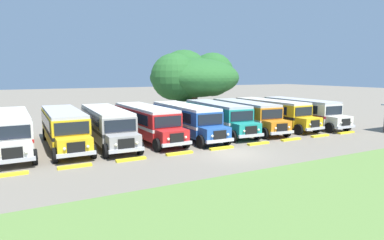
% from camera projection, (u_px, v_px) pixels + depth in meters
% --- Properties ---
extents(ground_plane, '(220.00, 220.00, 0.00)m').
position_uv_depth(ground_plane, '(234.00, 154.00, 23.16)').
color(ground_plane, slate).
extents(foreground_grass_strip, '(80.00, 10.51, 0.01)m').
position_uv_depth(foreground_grass_strip, '(347.00, 196.00, 15.17)').
color(foreground_grass_strip, olive).
rests_on(foreground_grass_strip, ground_plane).
extents(parked_bus_slot_0, '(2.96, 10.88, 2.82)m').
position_uv_depth(parked_bus_slot_0, '(11.00, 130.00, 23.85)').
color(parked_bus_slot_0, silver).
rests_on(parked_bus_slot_0, ground_plane).
extents(parked_bus_slot_1, '(2.77, 10.85, 2.82)m').
position_uv_depth(parked_bus_slot_1, '(64.00, 126.00, 25.41)').
color(parked_bus_slot_1, yellow).
rests_on(parked_bus_slot_1, ground_plane).
extents(parked_bus_slot_2, '(2.79, 10.85, 2.82)m').
position_uv_depth(parked_bus_slot_2, '(107.00, 124.00, 26.55)').
color(parked_bus_slot_2, '#9E9993').
rests_on(parked_bus_slot_2, ground_plane).
extents(parked_bus_slot_3, '(3.07, 10.89, 2.82)m').
position_uv_depth(parked_bus_slot_3, '(146.00, 121.00, 28.31)').
color(parked_bus_slot_3, red).
rests_on(parked_bus_slot_3, ground_plane).
extents(parked_bus_slot_4, '(2.69, 10.84, 2.82)m').
position_uv_depth(parked_bus_slot_4, '(186.00, 119.00, 29.53)').
color(parked_bus_slot_4, '#23519E').
rests_on(parked_bus_slot_4, ground_plane).
extents(parked_bus_slot_5, '(3.26, 10.92, 2.82)m').
position_uv_depth(parked_bus_slot_5, '(218.00, 116.00, 31.74)').
color(parked_bus_slot_5, teal).
rests_on(parked_bus_slot_5, ground_plane).
extents(parked_bus_slot_6, '(3.36, 10.94, 2.82)m').
position_uv_depth(parked_bus_slot_6, '(246.00, 114.00, 33.08)').
color(parked_bus_slot_6, orange).
rests_on(parked_bus_slot_6, ground_plane).
extents(parked_bus_slot_7, '(2.87, 10.86, 2.82)m').
position_uv_depth(parked_bus_slot_7, '(272.00, 112.00, 34.89)').
color(parked_bus_slot_7, yellow).
rests_on(parked_bus_slot_7, ground_plane).
extents(parked_bus_slot_8, '(2.87, 10.86, 2.82)m').
position_uv_depth(parked_bus_slot_8, '(301.00, 111.00, 35.89)').
color(parked_bus_slot_8, silver).
rests_on(parked_bus_slot_8, ground_plane).
extents(curb_wheelstop_0, '(2.00, 0.36, 0.15)m').
position_uv_depth(curb_wheelstop_0, '(9.00, 175.00, 18.19)').
color(curb_wheelstop_0, yellow).
rests_on(curb_wheelstop_0, ground_plane).
extents(curb_wheelstop_1, '(2.00, 0.36, 0.15)m').
position_uv_depth(curb_wheelstop_1, '(75.00, 166.00, 19.80)').
color(curb_wheelstop_1, yellow).
rests_on(curb_wheelstop_1, ground_plane).
extents(curb_wheelstop_2, '(2.00, 0.36, 0.15)m').
position_uv_depth(curb_wheelstop_2, '(131.00, 159.00, 21.41)').
color(curb_wheelstop_2, yellow).
rests_on(curb_wheelstop_2, ground_plane).
extents(curb_wheelstop_3, '(2.00, 0.36, 0.15)m').
position_uv_depth(curb_wheelstop_3, '(179.00, 153.00, 23.02)').
color(curb_wheelstop_3, yellow).
rests_on(curb_wheelstop_3, ground_plane).
extents(curb_wheelstop_4, '(2.00, 0.36, 0.15)m').
position_uv_depth(curb_wheelstop_4, '(221.00, 148.00, 24.63)').
color(curb_wheelstop_4, yellow).
rests_on(curb_wheelstop_4, ground_plane).
extents(curb_wheelstop_5, '(2.00, 0.36, 0.15)m').
position_uv_depth(curb_wheelstop_5, '(258.00, 143.00, 26.23)').
color(curb_wheelstop_5, yellow).
rests_on(curb_wheelstop_5, ground_plane).
extents(curb_wheelstop_6, '(2.00, 0.36, 0.15)m').
position_uv_depth(curb_wheelstop_6, '(291.00, 139.00, 27.84)').
color(curb_wheelstop_6, yellow).
rests_on(curb_wheelstop_6, ground_plane).
extents(curb_wheelstop_7, '(2.00, 0.36, 0.15)m').
position_uv_depth(curb_wheelstop_7, '(320.00, 136.00, 29.45)').
color(curb_wheelstop_7, yellow).
rests_on(curb_wheelstop_7, ground_plane).
extents(curb_wheelstop_8, '(2.00, 0.36, 0.15)m').
position_uv_depth(curb_wheelstop_8, '(346.00, 132.00, 31.06)').
color(curb_wheelstop_8, yellow).
rests_on(curb_wheelstop_8, ground_plane).
extents(broad_shade_tree, '(12.34, 11.66, 8.73)m').
position_uv_depth(broad_shade_tree, '(192.00, 77.00, 41.59)').
color(broad_shade_tree, brown).
rests_on(broad_shade_tree, ground_plane).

